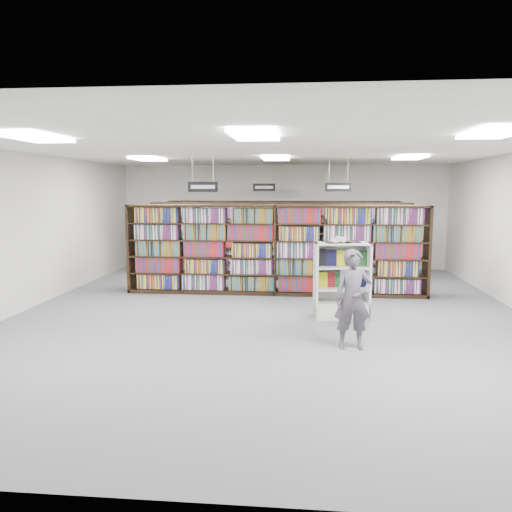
# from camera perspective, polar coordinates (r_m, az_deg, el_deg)

# --- Properties ---
(floor) EXTENTS (12.00, 12.00, 0.00)m
(floor) POSITION_cam_1_polar(r_m,az_deg,el_deg) (9.93, 1.54, -6.71)
(floor) COLOR #57575C
(floor) RESTS_ON ground
(ceiling) EXTENTS (10.00, 12.00, 0.10)m
(ceiling) POSITION_cam_1_polar(r_m,az_deg,el_deg) (9.64, 1.61, 12.03)
(ceiling) COLOR white
(ceiling) RESTS_ON wall_back
(wall_back) EXTENTS (10.00, 0.10, 3.20)m
(wall_back) POSITION_cam_1_polar(r_m,az_deg,el_deg) (15.63, 3.04, 4.50)
(wall_back) COLOR silver
(wall_back) RESTS_ON ground
(wall_front) EXTENTS (10.00, 0.10, 3.20)m
(wall_front) POSITION_cam_1_polar(r_m,az_deg,el_deg) (3.75, -4.55, -5.76)
(wall_front) COLOR silver
(wall_front) RESTS_ON ground
(wall_left) EXTENTS (0.10, 12.00, 3.20)m
(wall_left) POSITION_cam_1_polar(r_m,az_deg,el_deg) (11.16, -25.00, 2.50)
(wall_left) COLOR silver
(wall_left) RESTS_ON ground
(bookshelf_row_near) EXTENTS (7.00, 0.60, 2.10)m
(bookshelf_row_near) POSITION_cam_1_polar(r_m,az_deg,el_deg) (11.70, 2.22, 0.72)
(bookshelf_row_near) COLOR black
(bookshelf_row_near) RESTS_ON floor
(bookshelf_row_mid) EXTENTS (7.00, 0.60, 2.10)m
(bookshelf_row_mid) POSITION_cam_1_polar(r_m,az_deg,el_deg) (13.68, 2.68, 1.73)
(bookshelf_row_mid) COLOR black
(bookshelf_row_mid) RESTS_ON floor
(bookshelf_row_far) EXTENTS (7.00, 0.60, 2.10)m
(bookshelf_row_far) POSITION_cam_1_polar(r_m,az_deg,el_deg) (15.37, 2.98, 2.39)
(bookshelf_row_far) COLOR black
(bookshelf_row_far) RESTS_ON floor
(aisle_sign_left) EXTENTS (0.65, 0.02, 0.80)m
(aisle_sign_left) POSITION_cam_1_polar(r_m,az_deg,el_deg) (10.81, -6.09, 7.98)
(aisle_sign_left) COLOR #B2B2B7
(aisle_sign_left) RESTS_ON ceiling
(aisle_sign_right) EXTENTS (0.65, 0.02, 0.80)m
(aisle_sign_right) POSITION_cam_1_polar(r_m,az_deg,el_deg) (12.62, 9.39, 7.87)
(aisle_sign_right) COLOR #B2B2B7
(aisle_sign_right) RESTS_ON ceiling
(aisle_sign_center) EXTENTS (0.65, 0.02, 0.80)m
(aisle_sign_center) POSITION_cam_1_polar(r_m,az_deg,el_deg) (14.64, 0.93, 7.94)
(aisle_sign_center) COLOR #B2B2B7
(aisle_sign_center) RESTS_ON ceiling
(troffer_front_left) EXTENTS (0.60, 1.20, 0.04)m
(troffer_front_left) POSITION_cam_1_polar(r_m,az_deg,el_deg) (7.56, -23.98, 12.27)
(troffer_front_left) COLOR white
(troffer_front_left) RESTS_ON ceiling
(troffer_front_center) EXTENTS (0.60, 1.20, 0.04)m
(troffer_front_center) POSITION_cam_1_polar(r_m,az_deg,el_deg) (6.66, -0.14, 13.63)
(troffer_front_center) COLOR white
(troffer_front_center) RESTS_ON ceiling
(troffer_front_right) EXTENTS (0.60, 1.20, 0.04)m
(troffer_front_right) POSITION_cam_1_polar(r_m,az_deg,el_deg) (7.04, 25.62, 12.57)
(troffer_front_right) COLOR white
(troffer_front_right) RESTS_ON ceiling
(troffer_back_left) EXTENTS (0.60, 1.20, 0.04)m
(troffer_back_left) POSITION_cam_1_polar(r_m,az_deg,el_deg) (12.17, -12.24, 10.78)
(troffer_back_left) COLOR white
(troffer_back_left) RESTS_ON ceiling
(troffer_back_center) EXTENTS (0.60, 1.20, 0.04)m
(troffer_back_center) POSITION_cam_1_polar(r_m,az_deg,el_deg) (11.63, 2.27, 11.09)
(troffer_back_center) COLOR white
(troffer_back_center) RESTS_ON ceiling
(troffer_back_right) EXTENTS (0.60, 1.20, 0.04)m
(troffer_back_right) POSITION_cam_1_polar(r_m,az_deg,el_deg) (11.85, 17.17, 10.70)
(troffer_back_right) COLOR white
(troffer_back_right) RESTS_ON ceiling
(endcap_display) EXTENTS (1.08, 0.62, 1.46)m
(endcap_display) POSITION_cam_1_polar(r_m,az_deg,el_deg) (9.79, 9.70, -4.09)
(endcap_display) COLOR silver
(endcap_display) RESTS_ON floor
(open_book) EXTENTS (0.74, 0.56, 0.13)m
(open_book) POSITION_cam_1_polar(r_m,az_deg,el_deg) (9.66, 9.70, 1.73)
(open_book) COLOR black
(open_book) RESTS_ON endcap_display
(shopper) EXTENTS (0.59, 0.41, 1.56)m
(shopper) POSITION_cam_1_polar(r_m,az_deg,el_deg) (7.86, 11.01, -4.88)
(shopper) COLOR #46414B
(shopper) RESTS_ON floor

